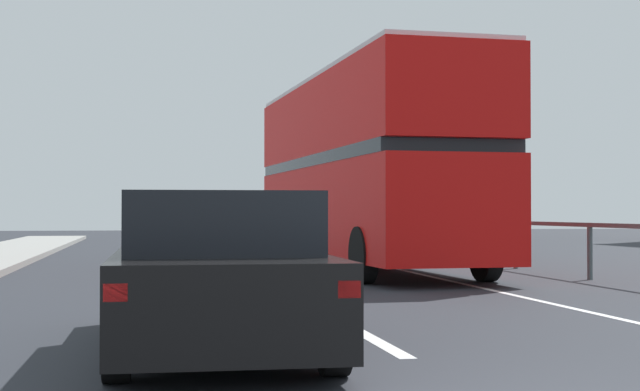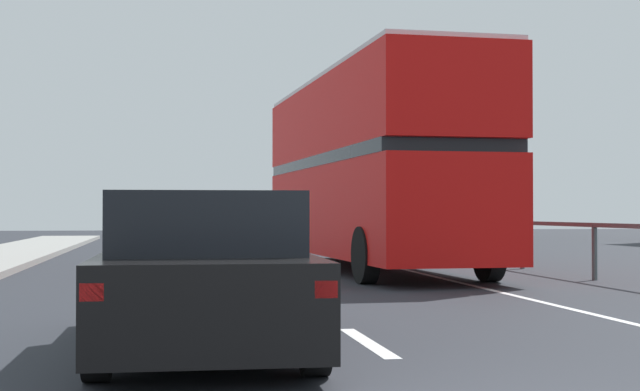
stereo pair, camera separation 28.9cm
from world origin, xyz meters
TOP-DOWN VIEW (x-y plane):
  - lane_paint_markings at (1.96, 8.42)m, footprint 3.39×46.00m
  - double_decker_bus_red at (2.50, 14.49)m, footprint 3.04×11.01m
  - hatchback_car_near at (-1.57, 3.24)m, footprint 1.88×4.54m

SIDE VIEW (x-z plane):
  - lane_paint_markings at x=1.96m, z-range 0.00..0.01m
  - hatchback_car_near at x=-1.57m, z-range -0.02..1.39m
  - double_decker_bus_red at x=2.50m, z-range 0.15..4.33m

